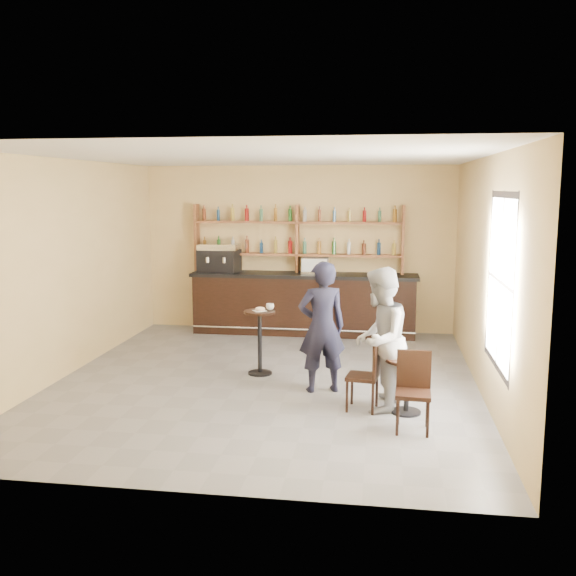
# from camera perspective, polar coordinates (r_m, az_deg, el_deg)

# --- Properties ---
(floor) EXTENTS (7.00, 7.00, 0.00)m
(floor) POSITION_cam_1_polar(r_m,az_deg,el_deg) (9.41, -1.94, -8.27)
(floor) COLOR slate
(floor) RESTS_ON ground
(ceiling) EXTENTS (7.00, 7.00, 0.00)m
(ceiling) POSITION_cam_1_polar(r_m,az_deg,el_deg) (9.00, -2.05, 11.59)
(ceiling) COLOR white
(ceiling) RESTS_ON wall_back
(wall_back) EXTENTS (7.00, 0.00, 7.00)m
(wall_back) POSITION_cam_1_polar(r_m,az_deg,el_deg) (12.51, 0.92, 3.50)
(wall_back) COLOR #E1BF7F
(wall_back) RESTS_ON floor
(wall_front) EXTENTS (7.00, 0.00, 7.00)m
(wall_front) POSITION_cam_1_polar(r_m,az_deg,el_deg) (5.71, -8.39, -3.10)
(wall_front) COLOR #E1BF7F
(wall_front) RESTS_ON floor
(wall_left) EXTENTS (0.00, 7.00, 7.00)m
(wall_left) POSITION_cam_1_polar(r_m,az_deg,el_deg) (10.05, -19.07, 1.69)
(wall_left) COLOR #E1BF7F
(wall_left) RESTS_ON floor
(wall_right) EXTENTS (0.00, 7.00, 7.00)m
(wall_right) POSITION_cam_1_polar(r_m,az_deg,el_deg) (9.02, 17.09, 1.01)
(wall_right) COLOR #E1BF7F
(wall_right) RESTS_ON floor
(window_pane) EXTENTS (0.00, 2.00, 2.00)m
(window_pane) POSITION_cam_1_polar(r_m,az_deg,el_deg) (7.84, 18.36, 0.54)
(window_pane) COLOR white
(window_pane) RESTS_ON wall_right
(window_frame) EXTENTS (0.04, 1.70, 2.10)m
(window_frame) POSITION_cam_1_polar(r_m,az_deg,el_deg) (7.83, 18.32, 0.54)
(window_frame) COLOR black
(window_frame) RESTS_ON wall_right
(shelf_unit) EXTENTS (4.00, 0.26, 1.40)m
(shelf_unit) POSITION_cam_1_polar(r_m,az_deg,el_deg) (12.36, 0.84, 4.42)
(shelf_unit) COLOR brown
(shelf_unit) RESTS_ON wall_back
(liquor_bottles) EXTENTS (3.68, 0.10, 1.00)m
(liquor_bottles) POSITION_cam_1_polar(r_m,az_deg,el_deg) (12.35, 0.84, 5.20)
(liquor_bottles) COLOR #8C5919
(liquor_bottles) RESTS_ON shelf_unit
(bar_counter) EXTENTS (4.30, 0.84, 1.17)m
(bar_counter) POSITION_cam_1_polar(r_m,az_deg,el_deg) (12.28, 1.41, -1.39)
(bar_counter) COLOR black
(bar_counter) RESTS_ON floor
(espresso_machine) EXTENTS (0.81, 0.57, 0.54)m
(espresso_machine) POSITION_cam_1_polar(r_m,az_deg,el_deg) (12.47, -6.13, 2.67)
(espresso_machine) COLOR black
(espresso_machine) RESTS_ON bar_counter
(pastry_case) EXTENTS (0.54, 0.45, 0.30)m
(pastry_case) POSITION_cam_1_polar(r_m,az_deg,el_deg) (12.15, 2.44, 1.99)
(pastry_case) COLOR silver
(pastry_case) RESTS_ON bar_counter
(pedestal_table) EXTENTS (0.58, 0.58, 0.97)m
(pedestal_table) POSITION_cam_1_polar(r_m,az_deg,el_deg) (9.64, -2.52, -4.87)
(pedestal_table) COLOR black
(pedestal_table) RESTS_ON floor
(napkin) EXTENTS (0.24, 0.24, 0.00)m
(napkin) POSITION_cam_1_polar(r_m,az_deg,el_deg) (9.53, -2.54, -2.03)
(napkin) COLOR white
(napkin) RESTS_ON pedestal_table
(donut) EXTENTS (0.16, 0.16, 0.05)m
(donut) POSITION_cam_1_polar(r_m,az_deg,el_deg) (9.52, -2.50, -1.88)
(donut) COLOR #D18A4C
(donut) RESTS_ON napkin
(cup_pedestal) EXTENTS (0.12, 0.12, 0.09)m
(cup_pedestal) POSITION_cam_1_polar(r_m,az_deg,el_deg) (9.60, -1.61, -1.68)
(cup_pedestal) COLOR white
(cup_pedestal) RESTS_ON pedestal_table
(man_main) EXTENTS (0.76, 0.62, 1.81)m
(man_main) POSITION_cam_1_polar(r_m,az_deg,el_deg) (8.75, 3.03, -3.48)
(man_main) COLOR black
(man_main) RESTS_ON floor
(cafe_table) EXTENTS (0.60, 0.60, 0.70)m
(cafe_table) POSITION_cam_1_polar(r_m,az_deg,el_deg) (8.16, 10.51, -8.55)
(cafe_table) COLOR black
(cafe_table) RESTS_ON floor
(cup_cafe) EXTENTS (0.11, 0.11, 0.08)m
(cup_cafe) POSITION_cam_1_polar(r_m,az_deg,el_deg) (8.06, 10.95, -5.89)
(cup_cafe) COLOR white
(cup_cafe) RESTS_ON cafe_table
(chair_west) EXTENTS (0.43, 0.43, 0.88)m
(chair_west) POSITION_cam_1_polar(r_m,az_deg,el_deg) (8.18, 6.63, -7.77)
(chair_west) COLOR black
(chair_west) RESTS_ON floor
(chair_south) EXTENTS (0.41, 0.41, 0.92)m
(chair_south) POSITION_cam_1_polar(r_m,az_deg,el_deg) (7.56, 11.07, -9.13)
(chair_south) COLOR black
(chair_south) RESTS_ON floor
(patron_second) EXTENTS (0.87, 1.01, 1.81)m
(patron_second) POSITION_cam_1_polar(r_m,az_deg,el_deg) (8.11, 8.14, -4.55)
(patron_second) COLOR gray
(patron_second) RESTS_ON floor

